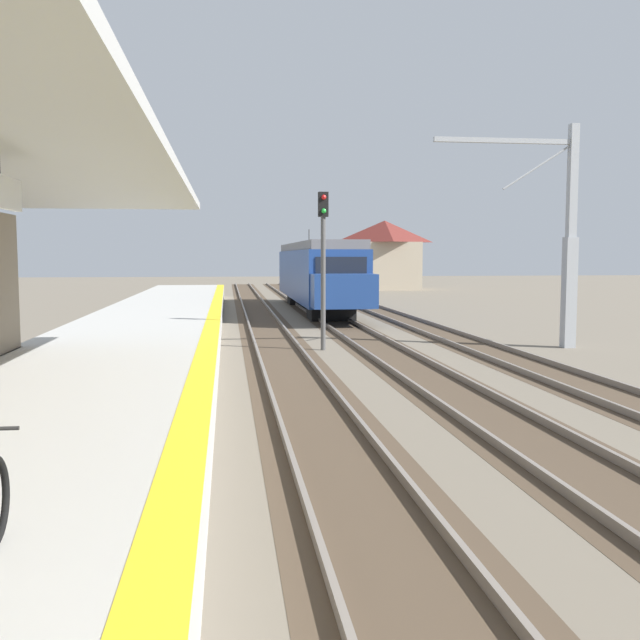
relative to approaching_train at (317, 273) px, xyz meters
name	(u,v)px	position (x,y,z in m)	size (l,w,h in m)	color
station_platform	(101,379)	(-7.80, -24.34, -1.73)	(5.00, 80.00, 0.91)	#B7B5AD
track_pair_nearest_platform	(287,365)	(-3.40, -20.34, -2.13)	(2.34, 120.00, 0.16)	#4C3D2D
track_pair_middle	(405,363)	(0.00, -20.34, -2.13)	(2.34, 120.00, 0.16)	#4C3D2D
track_pair_far_side	(518,361)	(3.40, -20.34, -2.13)	(2.34, 120.00, 0.16)	#4C3D2D
approaching_train	(317,273)	(0.00, 0.00, 0.00)	(2.93, 19.60, 4.76)	navy
rail_signal_post	(323,254)	(-1.91, -16.85, 1.02)	(0.32, 0.34, 5.20)	#4C4C4C
catenary_pylon_far_side	(562,242)	(6.15, -17.27, 1.43)	(5.00, 0.40, 7.50)	#9EA3A8
distant_trackside_house	(384,254)	(9.50, 25.39, 1.16)	(6.60, 5.28, 6.40)	tan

